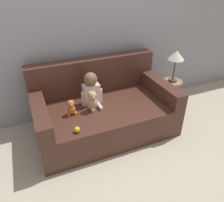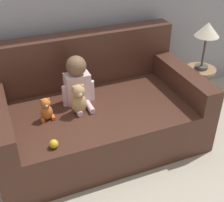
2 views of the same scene
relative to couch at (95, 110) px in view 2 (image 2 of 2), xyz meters
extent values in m
plane|color=#B7AD99|center=(0.00, -0.07, -0.29)|extent=(12.00, 12.00, 0.00)
cube|color=#47281E|center=(0.00, -0.07, -0.09)|extent=(1.70, 0.99, 0.39)
cube|color=#47281E|center=(0.00, 0.34, 0.34)|extent=(1.70, 0.18, 0.47)
cube|color=#47281E|center=(0.77, -0.07, 0.20)|extent=(0.16, 0.99, 0.20)
cube|color=silver|center=(-0.13, 0.04, 0.23)|extent=(0.20, 0.12, 0.26)
sphere|color=brown|center=(-0.13, 0.04, 0.43)|extent=(0.16, 0.16, 0.16)
cylinder|color=silver|center=(-0.18, -0.11, 0.12)|extent=(0.05, 0.16, 0.05)
cylinder|color=silver|center=(-0.08, -0.11, 0.12)|extent=(0.05, 0.16, 0.05)
cylinder|color=silver|center=(-0.25, 0.02, 0.19)|extent=(0.04, 0.04, 0.18)
cylinder|color=silver|center=(-0.02, 0.02, 0.19)|extent=(0.04, 0.04, 0.18)
ellipsoid|color=tan|center=(-0.17, -0.12, 0.18)|extent=(0.12, 0.10, 0.17)
sphere|color=tan|center=(-0.17, -0.13, 0.30)|extent=(0.10, 0.10, 0.10)
sphere|color=tan|center=(-0.21, -0.13, 0.34)|extent=(0.03, 0.03, 0.03)
sphere|color=tan|center=(-0.14, -0.13, 0.34)|extent=(0.03, 0.03, 0.03)
sphere|color=beige|center=(-0.17, -0.17, 0.30)|extent=(0.04, 0.04, 0.04)
ellipsoid|color=orange|center=(-0.43, -0.11, 0.16)|extent=(0.09, 0.08, 0.12)
sphere|color=orange|center=(-0.43, -0.12, 0.25)|extent=(0.08, 0.08, 0.08)
sphere|color=orange|center=(-0.45, -0.12, 0.28)|extent=(0.02, 0.02, 0.02)
sphere|color=orange|center=(-0.40, -0.12, 0.28)|extent=(0.02, 0.02, 0.02)
sphere|color=beige|center=(-0.43, -0.15, 0.24)|extent=(0.03, 0.03, 0.03)
cylinder|color=orange|center=(-0.47, -0.13, 0.12)|extent=(0.03, 0.05, 0.03)
cylinder|color=orange|center=(-0.39, -0.13, 0.12)|extent=(0.03, 0.05, 0.03)
sphere|color=gold|center=(-0.46, -0.46, 0.13)|extent=(0.06, 0.06, 0.06)
cylinder|color=#93704C|center=(1.08, 0.03, 0.17)|extent=(0.28, 0.28, 0.03)
cylinder|color=#93704C|center=(1.08, 0.03, -0.07)|extent=(0.04, 0.04, 0.44)
cylinder|color=#4C4742|center=(1.08, 0.03, 0.19)|extent=(0.12, 0.12, 0.03)
cylinder|color=#4C4742|center=(1.08, 0.03, 0.35)|extent=(0.02, 0.02, 0.29)
cone|color=beige|center=(1.08, 0.03, 0.56)|extent=(0.22, 0.22, 0.12)
camera|label=1|loc=(-0.82, -2.22, 1.54)|focal=35.00mm
camera|label=2|loc=(-0.71, -2.10, 1.52)|focal=50.00mm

